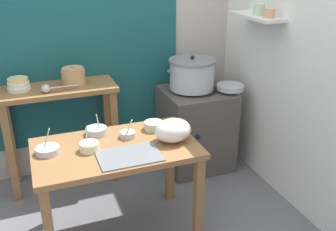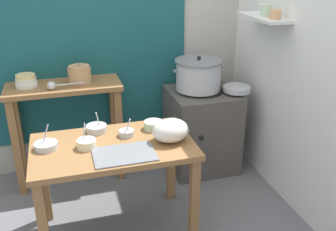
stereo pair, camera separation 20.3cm
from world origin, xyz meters
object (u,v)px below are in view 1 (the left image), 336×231
Objects in this scene: ladle at (47,88)px; back_shelf_table at (60,112)px; wide_pan at (230,87)px; prep_bowl_4 at (96,131)px; stove_block at (195,128)px; clay_pot at (73,77)px; prep_bowl_3 at (154,125)px; prep_table at (116,160)px; prep_bowl_2 at (47,150)px; bowl_stack_enamel at (18,84)px; prep_bowl_0 at (128,134)px; prep_bowl_1 at (89,146)px; plastic_bag at (173,130)px; serving_tray at (129,156)px; steamer_pot at (192,74)px.

back_shelf_table is at bearing 54.41° from ladle.
prep_bowl_4 reaches higher than wide_pan.
stove_block is at bearing 26.10° from prep_bowl_4.
prep_bowl_3 is (0.46, -0.70, -0.22)m from clay_pot.
prep_table is 0.46m from prep_bowl_2.
back_shelf_table is at bearing 173.89° from stove_block.
prep_bowl_2 is (-0.16, -0.80, 0.07)m from back_shelf_table.
bowl_stack_enamel reaches higher than ladle.
wide_pan is 1.21m from prep_bowl_0.
back_shelf_table reaches higher than prep_bowl_0.
prep_bowl_0 is (0.25, -0.76, -0.23)m from clay_pot.
ladle is at bearing 103.75° from prep_bowl_1.
serving_tray is at bearing -163.12° from plastic_bag.
prep_bowl_1 is at bearing -156.45° from wide_pan.
prep_bowl_1 is at bearing -111.51° from prep_bowl_4.
prep_bowl_2 is 0.99× the size of prep_bowl_4.
back_shelf_table is 3.73× the size of plastic_bag.
plastic_bag is 0.57m from prep_bowl_1.
back_shelf_table is 0.93m from prep_bowl_3.
steamer_pot is at bearing 35.09° from prep_bowl_1.
ladle is (-0.22, -0.11, -0.04)m from clay_pot.
prep_bowl_1 reaches higher than plastic_bag.
prep_bowl_3 is at bearing 18.03° from prep_bowl_1.
clay_pot is 1.38m from wide_pan.
prep_bowl_2 is (-1.65, -0.54, -0.06)m from wide_pan.
bowl_stack_enamel reaches higher than prep_bowl_0.
steamer_pot is 1.92× the size of wide_pan.
prep_bowl_2 reaches higher than prep_bowl_0.
stove_block is 1.65× the size of steamer_pot.
serving_tray is at bearing -130.20° from prep_bowl_3.
prep_table is at bearing -81.04° from clay_pot.
serving_tray is 1.40m from wide_pan.
back_shelf_table is 0.86m from prep_bowl_0.
stove_block is 2.67× the size of ladle.
stove_block is 1.62m from bowl_stack_enamel.
prep_bowl_2 is at bearing 172.10° from prep_table.
clay_pot is at bearing 169.14° from wide_pan.
steamer_pot is 1.47m from bowl_stack_enamel.
prep_bowl_3 is at bearing -136.93° from stove_block.
prep_bowl_1 is (-1.11, -0.73, 0.37)m from stove_block.
prep_bowl_4 is at bearing -72.85° from back_shelf_table.
prep_bowl_3 is at bearing 105.66° from plastic_bag.
plastic_bag is at bearing -9.53° from prep_table.
prep_bowl_1 is (0.18, -0.75, -0.18)m from ladle.
prep_bowl_3 reaches higher than prep_table.
plastic_bag is (-0.55, -0.80, 0.42)m from stove_block.
prep_bowl_2 is at bearing -161.81° from wide_pan.
back_shelf_table is at bearing 107.87° from prep_table.
stove_block is at bearing 45.37° from serving_tray.
clay_pot is at bearing 98.96° from prep_table.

